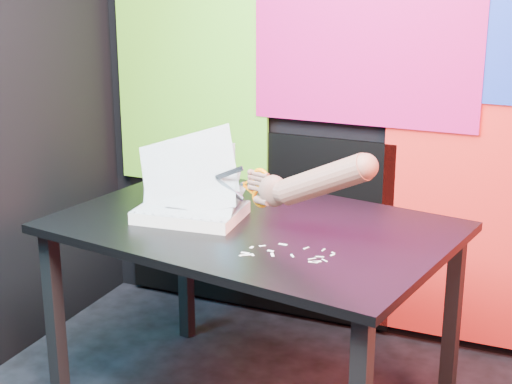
% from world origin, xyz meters
% --- Properties ---
extents(room, '(3.01, 3.01, 2.71)m').
position_xyz_m(room, '(0.00, 0.00, 1.35)').
color(room, '#24232E').
rests_on(room, ground).
extents(backdrop, '(2.88, 0.05, 2.08)m').
position_xyz_m(backdrop, '(0.06, 1.46, 0.96)').
color(backdrop, red).
rests_on(backdrop, ground).
extents(work_table, '(1.43, 1.07, 0.75)m').
position_xyz_m(work_table, '(-0.39, 0.66, 0.67)').
color(work_table, black).
rests_on(work_table, ground).
extents(printout_stack, '(0.42, 0.29, 0.34)m').
position_xyz_m(printout_stack, '(-0.62, 0.62, 0.78)').
color(printout_stack, white).
rests_on(printout_stack, work_table).
extents(scissors, '(0.23, 0.07, 0.14)m').
position_xyz_m(scissors, '(-0.36, 0.61, 0.89)').
color(scissors, silver).
rests_on(scissors, printout_stack).
extents(hand_forearm, '(0.46, 0.17, 0.23)m').
position_xyz_m(hand_forearm, '(-0.14, 0.55, 0.96)').
color(hand_forearm, brown).
rests_on(hand_forearm, work_table).
extents(paper_clippings, '(0.27, 0.16, 0.00)m').
position_xyz_m(paper_clippings, '(-0.19, 0.43, 0.75)').
color(paper_clippings, silver).
rests_on(paper_clippings, work_table).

